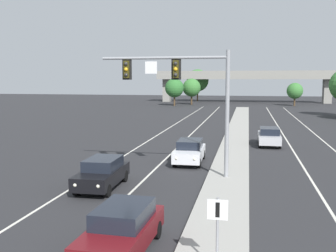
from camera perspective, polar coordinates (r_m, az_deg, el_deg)
median_island at (r=25.91m, az=8.88°, el=-5.95°), size 2.40×110.00×0.15m
lane_stripe_oncoming_center at (r=33.27m, az=1.30°, el=-3.16°), size 0.14×100.00×0.01m
lane_stripe_receding_center at (r=32.97m, az=17.64°, el=-3.57°), size 0.14×100.00×0.01m
edge_stripe_left at (r=34.00m, az=-4.19°, el=-2.96°), size 0.14×100.00×0.01m
overhead_signal_mast at (r=22.82m, az=2.54°, el=5.75°), size 7.47×0.44×7.20m
median_sign_post at (r=11.94m, az=7.12°, el=-13.69°), size 0.60×0.10×2.20m
car_oncoming_darkred at (r=13.62m, az=-6.60°, el=-14.51°), size 1.93×4.51×1.58m
car_oncoming_black at (r=21.39m, az=-9.42°, el=-6.64°), size 1.91×4.50×1.58m
car_oncoming_white at (r=27.37m, az=3.13°, el=-3.60°), size 1.90×4.50×1.58m
car_receding_silver at (r=35.39m, az=14.33°, el=-1.43°), size 1.83×4.47×1.58m
overpass_bridge at (r=98.78m, az=10.89°, el=6.69°), size 42.40×6.40×7.65m
tree_far_right_a at (r=88.49m, az=17.75°, el=4.82°), size 3.40×3.40×4.92m
tree_far_left_b at (r=102.48m, az=4.27°, el=6.55°), size 5.65×5.65×8.17m
tree_far_left_a at (r=84.98m, az=0.93°, el=5.48°), size 4.03×4.03×5.83m
tree_far_left_c at (r=88.48m, az=3.41°, el=5.52°), size 4.02×4.02×5.82m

